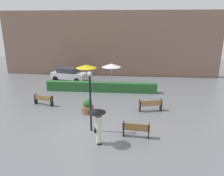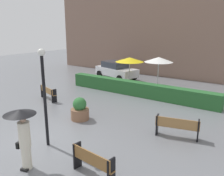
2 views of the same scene
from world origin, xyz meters
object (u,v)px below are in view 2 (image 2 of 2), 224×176
at_px(pedestrian_with_umbrella, 23,130).
at_px(lamp_post, 44,88).
at_px(parked_car, 116,70).
at_px(bench_near_right, 92,162).
at_px(patio_umbrella_white, 159,60).
at_px(bench_far_left, 48,92).
at_px(patio_umbrella_yellow, 130,60).
at_px(bench_far_right, 177,126).
at_px(planter_pot, 80,110).

distance_m(pedestrian_with_umbrella, lamp_post, 1.94).
distance_m(lamp_post, parked_car, 13.25).
bearing_deg(bench_near_right, patio_umbrella_white, 103.53).
bearing_deg(patio_umbrella_white, bench_far_left, -133.35).
relative_size(lamp_post, patio_umbrella_white, 1.48).
bearing_deg(patio_umbrella_yellow, pedestrian_with_umbrella, -75.29).
xyz_separation_m(bench_far_right, lamp_post, (-4.05, -3.64, 1.85)).
height_order(bench_far_right, patio_umbrella_yellow, patio_umbrella_yellow).
bearing_deg(pedestrian_with_umbrella, planter_pot, 109.11).
distance_m(bench_far_left, lamp_post, 6.63).
bearing_deg(parked_car, pedestrian_with_umbrella, -67.72).
distance_m(bench_far_right, bench_near_right, 4.41).
height_order(planter_pot, patio_umbrella_white, patio_umbrella_white).
bearing_deg(bench_near_right, pedestrian_with_umbrella, -157.03).
xyz_separation_m(bench_far_left, parked_car, (-0.08, 8.09, 0.29)).
bearing_deg(lamp_post, bench_far_left, 139.71).
xyz_separation_m(bench_near_right, patio_umbrella_yellow, (-5.31, 11.06, 1.59)).
bearing_deg(bench_far_left, pedestrian_with_umbrella, -45.45).
xyz_separation_m(bench_far_left, lamp_post, (4.85, -4.11, 1.87)).
bearing_deg(patio_umbrella_white, bench_near_right, -76.47).
bearing_deg(patio_umbrella_white, bench_far_right, -58.65).
height_order(bench_far_left, lamp_post, lamp_post).
height_order(planter_pot, parked_car, parked_car).
bearing_deg(pedestrian_with_umbrella, patio_umbrella_white, 91.56).
bearing_deg(lamp_post, pedestrian_with_umbrella, -65.56).
height_order(bench_far_right, patio_umbrella_white, patio_umbrella_white).
bearing_deg(patio_umbrella_yellow, planter_pot, -77.85).
height_order(pedestrian_with_umbrella, parked_car, pedestrian_with_umbrella).
distance_m(bench_far_left, planter_pot, 4.26).
bearing_deg(bench_near_right, lamp_post, 168.16).
height_order(pedestrian_with_umbrella, planter_pot, pedestrian_with_umbrella).
height_order(bench_near_right, patio_umbrella_white, patio_umbrella_white).
relative_size(pedestrian_with_umbrella, lamp_post, 0.54).
bearing_deg(pedestrian_with_umbrella, bench_near_right, 22.97).
xyz_separation_m(bench_far_right, patio_umbrella_yellow, (-6.50, 6.82, 1.60)).
bearing_deg(patio_umbrella_yellow, parked_car, 144.90).
distance_m(bench_far_right, patio_umbrella_white, 7.30).
relative_size(bench_far_left, pedestrian_with_umbrella, 0.85).
bearing_deg(lamp_post, patio_umbrella_yellow, 103.21).
distance_m(lamp_post, patio_umbrella_white, 9.67).
bearing_deg(bench_far_right, bench_far_left, 176.99).
height_order(bench_far_right, bench_far_left, bench_far_right).
height_order(patio_umbrella_yellow, patio_umbrella_white, patio_umbrella_white).
height_order(planter_pot, lamp_post, lamp_post).
bearing_deg(patio_umbrella_white, pedestrian_with_umbrella, -88.44).
height_order(bench_near_right, lamp_post, lamp_post).
relative_size(lamp_post, parked_car, 0.86).
distance_m(bench_near_right, parked_car, 14.98).
relative_size(pedestrian_with_umbrella, planter_pot, 1.78).
xyz_separation_m(bench_near_right, pedestrian_with_umbrella, (-2.16, -0.92, 0.84)).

